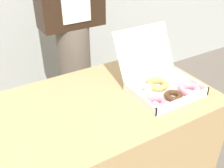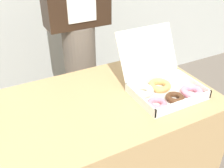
% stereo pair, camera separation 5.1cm
% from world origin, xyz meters
% --- Properties ---
extents(table, '(1.19, 0.65, 0.75)m').
position_xyz_m(table, '(0.00, 0.00, 0.37)').
color(table, tan).
rests_on(table, ground_plane).
extents(donut_box, '(0.34, 0.36, 0.27)m').
position_xyz_m(donut_box, '(0.35, -0.07, 0.79)').
color(donut_box, white).
rests_on(donut_box, table).
extents(person_customer, '(0.39, 0.24, 1.75)m').
position_xyz_m(person_customer, '(0.18, 0.60, 0.99)').
color(person_customer, '#665B51').
rests_on(person_customer, ground_plane).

